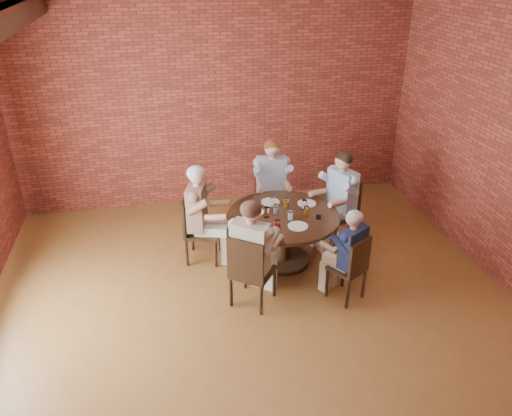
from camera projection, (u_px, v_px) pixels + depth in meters
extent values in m
plane|color=brown|center=(261.00, 326.00, 5.84)|extent=(7.00, 7.00, 0.00)
plane|color=white|center=(263.00, 17.00, 4.29)|extent=(7.00, 7.00, 0.00)
plane|color=maroon|center=(216.00, 104.00, 8.11)|extent=(7.00, 0.00, 7.00)
cylinder|color=black|center=(282.00, 259.00, 7.05)|extent=(0.76, 0.76, 0.06)
cylinder|color=black|center=(283.00, 240.00, 6.90)|extent=(0.22, 0.22, 0.64)
cylinder|color=#3A2515|center=(283.00, 216.00, 6.73)|extent=(1.52, 1.52, 0.05)
cube|color=black|center=(337.00, 216.00, 7.37)|extent=(0.61, 0.61, 0.04)
cube|color=black|center=(349.00, 195.00, 7.35)|extent=(0.22, 0.44, 0.53)
cylinder|color=black|center=(317.00, 227.00, 7.52)|extent=(0.04, 0.04, 0.41)
cylinder|color=black|center=(335.00, 238.00, 7.22)|extent=(0.04, 0.04, 0.41)
cylinder|color=black|center=(336.00, 220.00, 7.72)|extent=(0.04, 0.04, 0.41)
cylinder|color=black|center=(355.00, 231.00, 7.43)|extent=(0.04, 0.04, 0.41)
cube|color=black|center=(272.00, 201.00, 7.80)|extent=(0.50, 0.50, 0.04)
cube|color=black|center=(270.00, 179.00, 7.86)|extent=(0.46, 0.08, 0.53)
cylinder|color=black|center=(260.00, 220.00, 7.71)|extent=(0.04, 0.04, 0.41)
cylinder|color=black|center=(286.00, 219.00, 7.75)|extent=(0.04, 0.04, 0.41)
cylinder|color=black|center=(257.00, 209.00, 8.06)|extent=(0.04, 0.04, 0.41)
cylinder|color=black|center=(282.00, 207.00, 8.10)|extent=(0.04, 0.04, 0.41)
cube|color=black|center=(203.00, 232.00, 6.94)|extent=(0.57, 0.57, 0.04)
cube|color=black|center=(187.00, 213.00, 6.82)|extent=(0.17, 0.46, 0.53)
cylinder|color=black|center=(216.00, 254.00, 6.85)|extent=(0.04, 0.04, 0.41)
cylinder|color=black|center=(220.00, 239.00, 7.21)|extent=(0.04, 0.04, 0.41)
cylinder|color=black|center=(187.00, 253.00, 6.88)|extent=(0.04, 0.04, 0.41)
cylinder|color=black|center=(192.00, 238.00, 7.24)|extent=(0.04, 0.04, 0.41)
cube|color=black|center=(253.00, 272.00, 6.07)|extent=(0.65, 0.65, 0.04)
cube|color=black|center=(245.00, 261.00, 5.77)|extent=(0.40, 0.31, 0.53)
cylinder|color=black|center=(274.00, 282.00, 6.26)|extent=(0.04, 0.04, 0.41)
cylinder|color=black|center=(245.00, 275.00, 6.41)|extent=(0.04, 0.04, 0.41)
cylinder|color=black|center=(261.00, 301.00, 5.93)|extent=(0.04, 0.04, 0.41)
cylinder|color=black|center=(231.00, 292.00, 6.08)|extent=(0.04, 0.04, 0.41)
cube|color=black|center=(347.00, 268.00, 6.14)|extent=(0.52, 0.52, 0.04)
cube|color=black|center=(360.00, 257.00, 5.93)|extent=(0.35, 0.23, 0.43)
cylinder|color=black|center=(343.00, 273.00, 6.45)|extent=(0.04, 0.04, 0.41)
cylinder|color=black|center=(327.00, 283.00, 6.26)|extent=(0.04, 0.04, 0.41)
cylinder|color=black|center=(363.00, 283.00, 6.24)|extent=(0.04, 0.04, 0.41)
cylinder|color=black|center=(348.00, 294.00, 6.05)|extent=(0.04, 0.04, 0.41)
cylinder|color=white|center=(307.00, 203.00, 6.99)|extent=(0.26, 0.26, 0.01)
cylinder|color=white|center=(270.00, 202.00, 7.04)|extent=(0.26, 0.26, 0.01)
cylinder|color=white|center=(254.00, 212.00, 6.77)|extent=(0.26, 0.26, 0.01)
cylinder|color=white|center=(298.00, 226.00, 6.42)|extent=(0.26, 0.26, 0.01)
cylinder|color=white|center=(304.00, 205.00, 6.82)|extent=(0.07, 0.07, 0.14)
cylinder|color=white|center=(286.00, 203.00, 6.86)|extent=(0.07, 0.07, 0.14)
cylinder|color=white|center=(272.00, 201.00, 6.93)|extent=(0.07, 0.07, 0.14)
cylinder|color=white|center=(276.00, 209.00, 6.70)|extent=(0.07, 0.07, 0.14)
cylinder|color=white|center=(267.00, 212.00, 6.62)|extent=(0.07, 0.07, 0.14)
cylinder|color=white|center=(277.00, 225.00, 6.31)|extent=(0.07, 0.07, 0.14)
cylinder|color=white|center=(290.00, 215.00, 6.57)|extent=(0.07, 0.07, 0.14)
cylinder|color=white|center=(306.00, 211.00, 6.65)|extent=(0.07, 0.07, 0.14)
cube|color=black|center=(318.00, 217.00, 6.64)|extent=(0.10, 0.14, 0.01)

